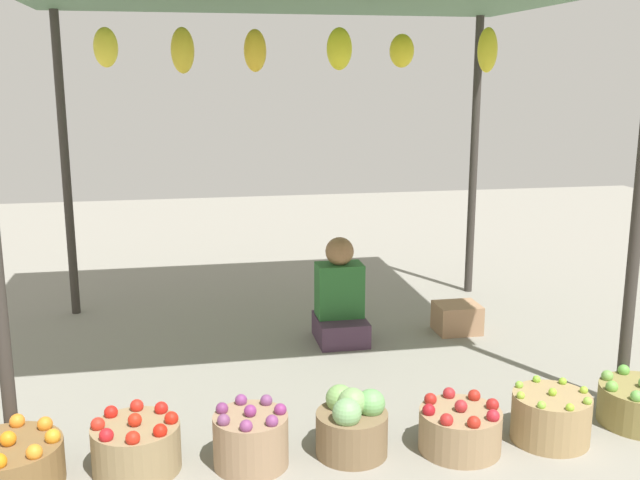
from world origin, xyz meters
TOP-DOWN VIEW (x-y plane):
  - ground_plane at (0.00, 0.00)m, footprint 14.00×14.00m
  - market_stall_structure at (-0.00, 0.00)m, footprint 3.75×2.73m
  - vendor_person at (0.30, 0.18)m, footprint 0.36×0.44m
  - basket_oranges at (-1.68, -1.49)m, footprint 0.50×0.50m
  - basket_red_tomatoes at (-1.09, -1.45)m, footprint 0.44×0.44m
  - basket_purple_onions at (-0.53, -1.51)m, footprint 0.38×0.38m
  - basket_cabbages at (0.00, -1.50)m, footprint 0.38×0.38m
  - basket_red_apples at (0.57, -1.56)m, footprint 0.43×0.43m
  - basket_limes at (1.09, -1.55)m, footprint 0.42×0.42m
  - wooden_crate_near_vendor at (1.22, 0.19)m, footprint 0.33×0.28m

SIDE VIEW (x-z plane):
  - ground_plane at x=0.00m, z-range 0.00..0.00m
  - wooden_crate_near_vendor at x=1.22m, z-range 0.00..0.22m
  - basket_oranges at x=-1.68m, z-range -0.03..0.25m
  - basket_red_apples at x=0.57m, z-range -0.02..0.26m
  - basket_red_tomatoes at x=-1.09m, z-range -0.02..0.28m
  - basket_limes at x=1.09m, z-range -0.02..0.28m
  - basket_purple_onions at x=-0.53m, z-range -0.02..0.30m
  - basket_cabbages at x=0.00m, z-range -0.02..0.34m
  - vendor_person at x=0.30m, z-range -0.09..0.69m
  - market_stall_structure at x=0.00m, z-range 1.07..3.54m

